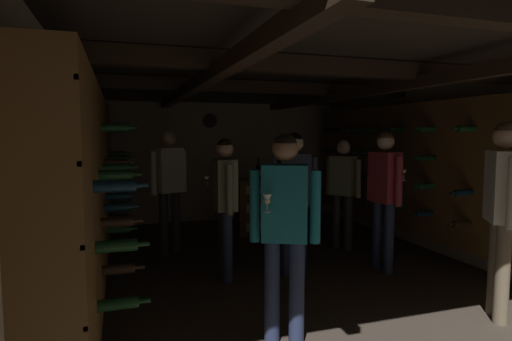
# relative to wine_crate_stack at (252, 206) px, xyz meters

# --- Properties ---
(ground_plane) EXTENTS (8.40, 8.40, 0.00)m
(ground_plane) POSITION_rel_wine_crate_stack_xyz_m (-0.21, -1.92, -0.45)
(ground_plane) COLOR #473D33
(room_shell) EXTENTS (4.72, 6.52, 2.41)m
(room_shell) POSITION_rel_wine_crate_stack_xyz_m (-0.21, -1.64, 0.96)
(room_shell) COLOR beige
(room_shell) RESTS_ON ground_plane
(wine_crate_stack) EXTENTS (0.52, 0.35, 0.90)m
(wine_crate_stack) POSITION_rel_wine_crate_stack_xyz_m (0.00, 0.00, 0.00)
(wine_crate_stack) COLOR brown
(wine_crate_stack) RESTS_ON ground_plane
(display_bottle) EXTENTS (0.08, 0.08, 0.35)m
(display_bottle) POSITION_rel_wine_crate_stack_xyz_m (0.11, 0.03, 0.59)
(display_bottle) COLOR #0F2838
(display_bottle) RESTS_ON wine_crate_stack
(person_host_center) EXTENTS (0.53, 0.28, 1.65)m
(person_host_center) POSITION_rel_wine_crate_stack_xyz_m (-0.15, -2.05, 0.55)
(person_host_center) COLOR #232D4C
(person_host_center) RESTS_ON ground_plane
(person_guest_mid_left) EXTENTS (0.33, 0.54, 1.58)m
(person_guest_mid_left) POSITION_rel_wine_crate_stack_xyz_m (-0.94, -1.95, 0.50)
(person_guest_mid_left) COLOR #232D4C
(person_guest_mid_left) RESTS_ON ground_plane
(person_guest_mid_right) EXTENTS (0.36, 0.54, 1.66)m
(person_guest_mid_right) POSITION_rel_wine_crate_stack_xyz_m (0.91, -2.25, 0.55)
(person_guest_mid_right) COLOR #232D4C
(person_guest_mid_right) RESTS_ON ground_plane
(person_guest_near_left) EXTENTS (0.50, 0.34, 1.64)m
(person_guest_near_left) POSITION_rel_wine_crate_stack_xyz_m (-0.85, -3.49, 0.54)
(person_guest_near_left) COLOR #232D4C
(person_guest_near_left) RESTS_ON ground_plane
(person_guest_far_left) EXTENTS (0.50, 0.42, 1.68)m
(person_guest_far_left) POSITION_rel_wine_crate_stack_xyz_m (-1.41, -0.72, 0.57)
(person_guest_far_left) COLOR #2D2D33
(person_guest_far_left) RESTS_ON ground_plane
(person_guest_near_right) EXTENTS (0.37, 0.47, 1.74)m
(person_guest_near_right) POSITION_rel_wine_crate_stack_xyz_m (1.11, -3.67, 0.61)
(person_guest_near_right) COLOR brown
(person_guest_near_right) RESTS_ON ground_plane
(person_guest_far_right) EXTENTS (0.37, 0.47, 1.55)m
(person_guest_far_right) POSITION_rel_wine_crate_stack_xyz_m (0.94, -1.24, 0.47)
(person_guest_far_right) COLOR #2D2D33
(person_guest_far_right) RESTS_ON ground_plane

